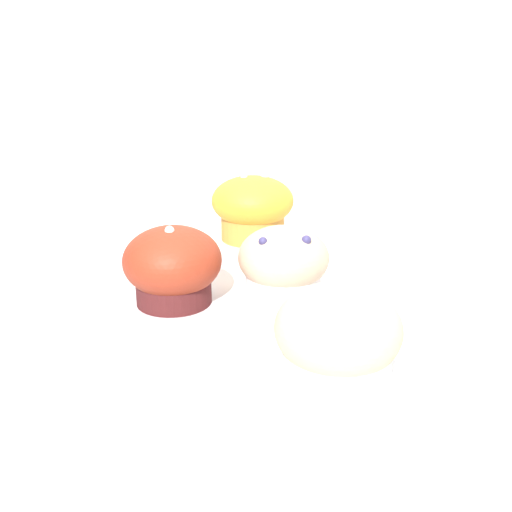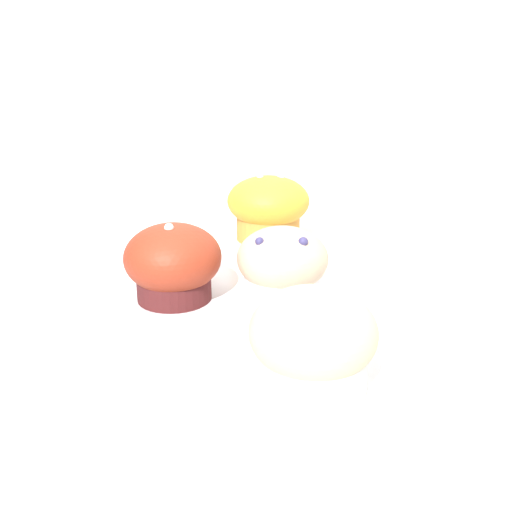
# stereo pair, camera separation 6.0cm
# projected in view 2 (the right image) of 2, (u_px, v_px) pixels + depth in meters

# --- Properties ---
(wall_back) EXTENTS (3.20, 0.10, 1.80)m
(wall_back) POSITION_uv_depth(u_px,v_px,m) (359.00, 184.00, 1.24)
(wall_back) COLOR beige
(wall_back) RESTS_ON ground
(muffin_front_center) EXTENTS (0.11, 0.11, 0.09)m
(muffin_front_center) POSITION_uv_depth(u_px,v_px,m) (268.00, 207.00, 0.78)
(muffin_front_center) COLOR #BF7E32
(muffin_front_center) RESTS_ON display_counter
(muffin_back_left) EXTENTS (0.10, 0.10, 0.08)m
(muffin_back_left) POSITION_uv_depth(u_px,v_px,m) (173.00, 263.00, 0.60)
(muffin_back_left) COLOR #461818
(muffin_back_left) RESTS_ON display_counter
(muffin_back_right) EXTENTS (0.09, 0.09, 0.08)m
(muffin_back_right) POSITION_uv_depth(u_px,v_px,m) (313.00, 344.00, 0.43)
(muffin_back_right) COLOR white
(muffin_back_right) RESTS_ON display_counter
(muffin_front_left) EXTENTS (0.09, 0.09, 0.08)m
(muffin_front_left) POSITION_uv_depth(u_px,v_px,m) (282.00, 266.00, 0.59)
(muffin_front_left) COLOR silver
(muffin_front_left) RESTS_ON display_counter
(price_card) EXTENTS (0.05, 0.05, 0.06)m
(price_card) POSITION_uv_depth(u_px,v_px,m) (420.00, 253.00, 0.65)
(price_card) COLOR white
(price_card) RESTS_ON display_counter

